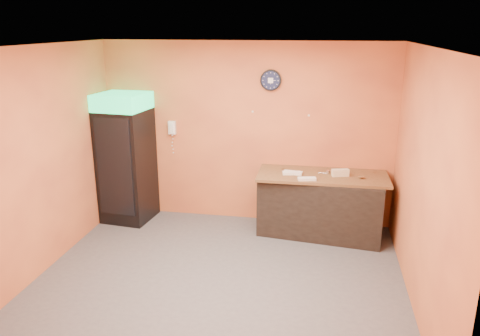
# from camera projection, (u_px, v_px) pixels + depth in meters

# --- Properties ---
(floor) EXTENTS (4.50, 4.50, 0.00)m
(floor) POSITION_uv_depth(u_px,v_px,m) (219.00, 280.00, 5.77)
(floor) COLOR #47474C
(floor) RESTS_ON ground
(back_wall) EXTENTS (4.50, 0.02, 2.80)m
(back_wall) POSITION_uv_depth(u_px,v_px,m) (246.00, 134.00, 7.24)
(back_wall) COLOR orange
(back_wall) RESTS_ON floor
(left_wall) EXTENTS (0.02, 4.00, 2.80)m
(left_wall) POSITION_uv_depth(u_px,v_px,m) (39.00, 162.00, 5.74)
(left_wall) COLOR orange
(left_wall) RESTS_ON floor
(right_wall) EXTENTS (0.02, 4.00, 2.80)m
(right_wall) POSITION_uv_depth(u_px,v_px,m) (423.00, 183.00, 4.98)
(right_wall) COLOR orange
(right_wall) RESTS_ON floor
(ceiling) EXTENTS (4.50, 4.00, 0.02)m
(ceiling) POSITION_uv_depth(u_px,v_px,m) (216.00, 46.00, 4.95)
(ceiling) COLOR white
(ceiling) RESTS_ON back_wall
(beverage_cooler) EXTENTS (0.78, 0.79, 2.03)m
(beverage_cooler) POSITION_uv_depth(u_px,v_px,m) (126.00, 160.00, 7.30)
(beverage_cooler) COLOR black
(beverage_cooler) RESTS_ON floor
(prep_counter) EXTENTS (1.86, 1.00, 0.89)m
(prep_counter) POSITION_uv_depth(u_px,v_px,m) (321.00, 205.00, 6.95)
(prep_counter) COLOR black
(prep_counter) RESTS_ON floor
(wall_clock) EXTENTS (0.31, 0.06, 0.31)m
(wall_clock) POSITION_uv_depth(u_px,v_px,m) (271.00, 80.00, 6.91)
(wall_clock) COLOR black
(wall_clock) RESTS_ON back_wall
(wall_phone) EXTENTS (0.11, 0.10, 0.21)m
(wall_phone) POSITION_uv_depth(u_px,v_px,m) (172.00, 128.00, 7.37)
(wall_phone) COLOR white
(wall_phone) RESTS_ON back_wall
(butcher_paper) EXTENTS (1.89, 0.81, 0.04)m
(butcher_paper) POSITION_uv_depth(u_px,v_px,m) (323.00, 176.00, 6.81)
(butcher_paper) COLOR brown
(butcher_paper) RESTS_ON prep_counter
(sub_roll_stack) EXTENTS (0.26, 0.15, 0.10)m
(sub_roll_stack) POSITION_uv_depth(u_px,v_px,m) (340.00, 173.00, 6.72)
(sub_roll_stack) COLOR beige
(sub_roll_stack) RESTS_ON butcher_paper
(wrapped_sandwich_left) EXTENTS (0.28, 0.15, 0.04)m
(wrapped_sandwich_left) POSITION_uv_depth(u_px,v_px,m) (292.00, 173.00, 6.82)
(wrapped_sandwich_left) COLOR silver
(wrapped_sandwich_left) RESTS_ON butcher_paper
(wrapped_sandwich_mid) EXTENTS (0.27, 0.15, 0.04)m
(wrapped_sandwich_mid) POSITION_uv_depth(u_px,v_px,m) (307.00, 179.00, 6.56)
(wrapped_sandwich_mid) COLOR silver
(wrapped_sandwich_mid) RESTS_ON butcher_paper
(wrapped_sandwich_right) EXTENTS (0.29, 0.15, 0.04)m
(wrapped_sandwich_right) POSITION_uv_depth(u_px,v_px,m) (293.00, 173.00, 6.83)
(wrapped_sandwich_right) COLOR silver
(wrapped_sandwich_right) RESTS_ON butcher_paper
(kitchen_tool) EXTENTS (0.05, 0.05, 0.05)m
(kitchen_tool) POSITION_uv_depth(u_px,v_px,m) (328.00, 172.00, 6.83)
(kitchen_tool) COLOR silver
(kitchen_tool) RESTS_ON butcher_paper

